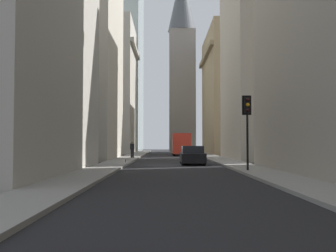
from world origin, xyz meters
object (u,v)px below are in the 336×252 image
(pedestrian, at_px, (132,149))
(traffic_light_foreground, at_px, (247,115))
(sedan_black, at_px, (192,156))
(discarded_bottle, at_px, (125,161))
(delivery_truck, at_px, (181,144))

(pedestrian, bearing_deg, traffic_light_foreground, -156.39)
(sedan_black, distance_m, pedestrian, 11.19)
(sedan_black, relative_size, discarded_bottle, 15.93)
(pedestrian, distance_m, discarded_bottle, 9.68)
(pedestrian, relative_size, discarded_bottle, 6.24)
(sedan_black, bearing_deg, delivery_truck, -0.00)
(delivery_truck, bearing_deg, pedestrian, 155.47)
(delivery_truck, distance_m, sedan_black, 21.69)
(sedan_black, bearing_deg, traffic_light_foreground, -163.32)
(delivery_truck, bearing_deg, traffic_light_foreground, -175.23)
(delivery_truck, relative_size, pedestrian, 3.84)
(delivery_truck, height_order, pedestrian, delivery_truck)
(traffic_light_foreground, height_order, discarded_bottle, traffic_light_foreground)
(traffic_light_foreground, bearing_deg, discarded_bottle, 41.93)
(traffic_light_foreground, xyz_separation_m, pedestrian, (18.16, 7.93, -2.15))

